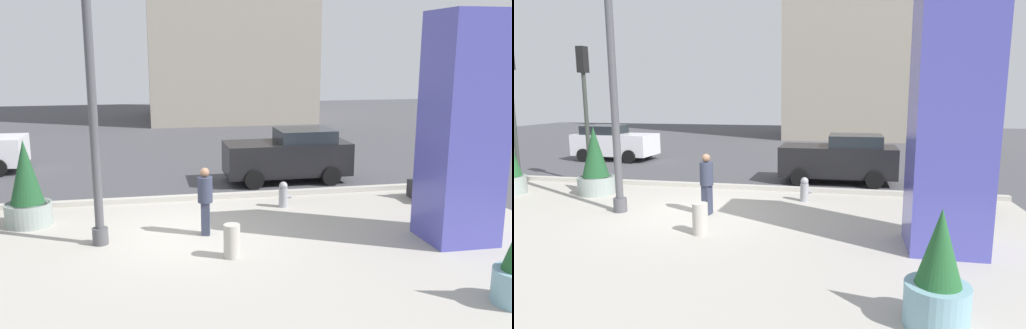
# 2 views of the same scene
# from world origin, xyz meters

# --- Properties ---
(ground_plane) EXTENTS (60.00, 60.00, 0.00)m
(ground_plane) POSITION_xyz_m (0.00, 4.00, 0.00)
(ground_plane) COLOR #47474C
(plaza_pavement) EXTENTS (18.00, 10.00, 0.02)m
(plaza_pavement) POSITION_xyz_m (0.00, -2.00, 0.00)
(plaza_pavement) COLOR #ADA89E
(plaza_pavement) RESTS_ON ground_plane
(curb_strip) EXTENTS (18.00, 0.24, 0.16)m
(curb_strip) POSITION_xyz_m (0.00, 3.12, 0.08)
(curb_strip) COLOR #B7B2A8
(curb_strip) RESTS_ON ground_plane
(lamp_post) EXTENTS (0.44, 0.44, 6.62)m
(lamp_post) POSITION_xyz_m (-2.09, -0.30, 3.23)
(lamp_post) COLOR #4C4C51
(lamp_post) RESTS_ON ground_plane
(art_pillar_blue) EXTENTS (1.50, 1.50, 5.28)m
(art_pillar_blue) POSITION_xyz_m (6.12, -1.56, 2.64)
(art_pillar_blue) COLOR #4C4CAD
(art_pillar_blue) RESTS_ON ground_plane
(potted_plant_near_right) EXTENTS (1.16, 1.16, 2.22)m
(potted_plant_near_right) POSITION_xyz_m (-4.00, 1.53, 0.94)
(potted_plant_near_right) COLOR gray
(potted_plant_near_right) RESTS_ON ground_plane
(potted_plant_curbside) EXTENTS (1.11, 1.11, 1.64)m
(potted_plant_curbside) POSITION_xyz_m (7.37, 1.78, 0.69)
(potted_plant_curbside) COLOR #2D2D33
(potted_plant_curbside) RESTS_ON ground_plane
(fire_hydrant) EXTENTS (0.36, 0.26, 0.75)m
(fire_hydrant) POSITION_xyz_m (2.80, 1.87, 0.37)
(fire_hydrant) COLOR #99999E
(fire_hydrant) RESTS_ON ground_plane
(concrete_bollard) EXTENTS (0.36, 0.36, 0.75)m
(concrete_bollard) POSITION_xyz_m (0.77, -1.70, 0.38)
(concrete_bollard) COLOR #B2ADA3
(concrete_bollard) RESTS_ON ground_plane
(car_far_lane) EXTENTS (4.22, 2.02, 1.78)m
(car_far_lane) POSITION_xyz_m (3.75, 4.96, 0.89)
(car_far_lane) COLOR black
(car_far_lane) RESTS_ON ground_plane
(pedestrian_by_curb) EXTENTS (0.42, 0.42, 1.67)m
(pedestrian_by_curb) POSITION_xyz_m (0.37, -0.09, 0.93)
(pedestrian_by_curb) COLOR #33384C
(pedestrian_by_curb) RESTS_ON ground_plane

